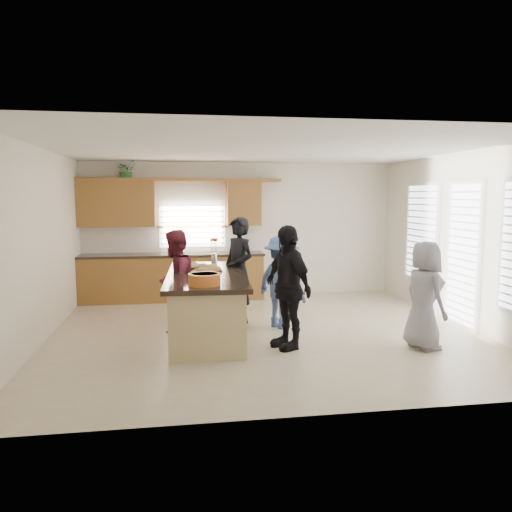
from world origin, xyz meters
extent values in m
plane|color=beige|center=(0.00, 0.00, 0.00)|extent=(6.50, 6.50, 0.00)
cube|color=silver|center=(0.00, 3.00, 1.40)|extent=(6.50, 0.02, 2.80)
cube|color=silver|center=(0.00, -3.00, 1.40)|extent=(6.50, 0.02, 2.80)
cube|color=silver|center=(-3.25, 0.00, 1.40)|extent=(0.02, 6.00, 2.80)
cube|color=silver|center=(3.25, 0.00, 1.40)|extent=(0.02, 6.00, 2.80)
cube|color=white|center=(0.00, 0.00, 2.80)|extent=(6.50, 6.00, 0.02)
cube|color=brown|center=(-1.43, 2.69, 0.45)|extent=(3.65, 0.62, 0.90)
cube|color=black|center=(-1.43, 2.69, 0.93)|extent=(3.70, 0.65, 0.05)
cube|color=brown|center=(-2.50, 2.82, 1.95)|extent=(1.50, 0.36, 0.90)
cube|color=brown|center=(0.05, 2.82, 1.95)|extent=(0.70, 0.36, 0.90)
cube|color=brown|center=(-1.23, 2.82, 2.43)|extent=(4.05, 0.40, 0.06)
cube|color=brown|center=(-1.00, 2.96, 1.48)|extent=(1.35, 0.08, 0.85)
cube|color=white|center=(3.22, 1.30, 1.42)|extent=(0.06, 1.10, 1.75)
cube|color=white|center=(3.22, -0.10, 1.17)|extent=(0.06, 0.85, 2.25)
cube|color=#CAB57D|center=(-0.90, -0.01, 0.44)|extent=(1.12, 2.55, 0.88)
cube|color=black|center=(-0.90, -0.01, 0.92)|extent=(1.28, 2.75, 0.07)
cube|color=black|center=(-0.90, -0.01, 0.04)|extent=(1.04, 2.46, 0.08)
cylinder|color=black|center=(-0.95, -0.21, 0.96)|extent=(0.43, 0.43, 0.02)
ellipsoid|color=#AC7336|center=(-0.95, -0.21, 0.98)|extent=(0.39, 0.39, 0.17)
cylinder|color=black|center=(-0.83, 0.19, 0.96)|extent=(0.40, 0.40, 0.02)
ellipsoid|color=#AC7336|center=(-0.83, 0.19, 0.98)|extent=(0.36, 0.36, 0.16)
cylinder|color=black|center=(-1.14, 0.60, 0.96)|extent=(0.39, 0.39, 0.02)
ellipsoid|color=tan|center=(-1.14, 0.60, 0.98)|extent=(0.35, 0.35, 0.16)
cylinder|color=orange|center=(-0.98, -1.01, 1.03)|extent=(0.42, 0.42, 0.15)
cylinder|color=beige|center=(-0.98, -1.01, 1.08)|extent=(0.34, 0.34, 0.04)
cylinder|color=white|center=(-0.71, -1.01, 0.99)|extent=(0.09, 0.09, 0.09)
cylinder|color=#B086C3|center=(-0.95, 0.80, 0.97)|extent=(0.20, 0.20, 0.05)
cylinder|color=silver|center=(-0.69, 1.23, 1.03)|extent=(0.11, 0.11, 0.16)
imported|color=#2B6D2B|center=(-2.29, 2.82, 2.61)|extent=(0.48, 0.44, 0.43)
imported|color=black|center=(-0.32, 0.72, 0.88)|extent=(0.70, 0.77, 1.76)
imported|color=maroon|center=(-1.36, 0.29, 0.80)|extent=(0.90, 0.97, 1.59)
imported|color=black|center=(0.17, -0.82, 0.86)|extent=(0.75, 1.09, 1.72)
imported|color=#3C5184|center=(0.31, 0.25, 0.74)|extent=(0.99, 1.10, 1.48)
imported|color=gray|center=(2.03, -1.15, 0.75)|extent=(0.58, 0.80, 1.50)
camera|label=1|loc=(-1.32, -7.44, 2.10)|focal=35.00mm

